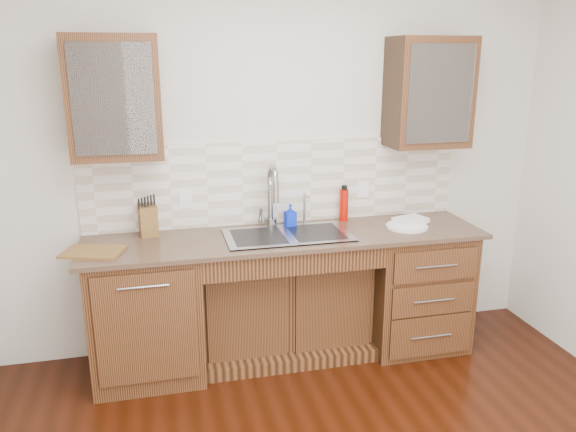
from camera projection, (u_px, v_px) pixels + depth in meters
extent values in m
cube|color=silver|center=(275.00, 161.00, 4.01)|extent=(4.00, 0.10, 2.70)
cube|color=#593014|center=(147.00, 312.00, 3.71)|extent=(0.70, 0.62, 0.88)
cube|color=#593014|center=(284.00, 305.00, 4.03)|extent=(1.20, 0.44, 0.70)
cube|color=#593014|center=(412.00, 286.00, 4.13)|extent=(0.70, 0.62, 0.88)
cube|color=#84705B|center=(287.00, 237.00, 3.78)|extent=(2.70, 0.65, 0.03)
cube|color=beige|center=(277.00, 182.00, 3.99)|extent=(2.70, 0.02, 0.59)
cube|color=#9E9EA5|center=(288.00, 248.00, 3.79)|extent=(0.84, 0.46, 0.19)
cylinder|color=#999993|center=(270.00, 199.00, 3.91)|extent=(0.04, 0.04, 0.40)
cylinder|color=#999993|center=(304.00, 208.00, 4.00)|extent=(0.02, 0.02, 0.24)
cube|color=#593014|center=(115.00, 98.00, 3.44)|extent=(0.55, 0.34, 0.75)
cube|color=#593014|center=(428.00, 93.00, 3.90)|extent=(0.55, 0.34, 0.75)
cube|color=white|center=(185.00, 200.00, 3.86)|extent=(0.08, 0.01, 0.12)
cube|color=white|center=(363.00, 189.00, 4.15)|extent=(0.08, 0.01, 0.12)
imported|color=#0B28D2|center=(290.00, 216.00, 3.94)|extent=(0.08, 0.09, 0.16)
cylinder|color=#B20D02|center=(344.00, 205.00, 4.08)|extent=(0.08, 0.08, 0.23)
cylinder|color=white|center=(407.00, 226.00, 3.94)|extent=(0.33, 0.33, 0.02)
cube|color=white|center=(411.00, 220.00, 4.00)|extent=(0.26, 0.22, 0.03)
cube|color=#966D49|center=(148.00, 219.00, 3.77)|extent=(0.14, 0.20, 0.21)
cube|color=#9E7E50|center=(93.00, 252.00, 3.43)|extent=(0.41, 0.34, 0.02)
imported|color=white|center=(95.00, 107.00, 3.42)|extent=(0.14, 0.14, 0.09)
imported|color=silver|center=(134.00, 107.00, 3.48)|extent=(0.10, 0.10, 0.08)
imported|color=white|center=(409.00, 101.00, 3.89)|extent=(0.15, 0.15, 0.09)
imported|color=silver|center=(437.00, 101.00, 3.94)|extent=(0.12, 0.12, 0.08)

